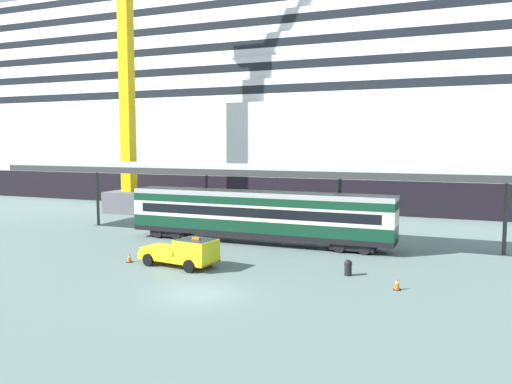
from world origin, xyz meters
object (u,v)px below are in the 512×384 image
cruise_ship (263,107)px  dockside_crane (129,78)px  service_truck (185,252)px  traffic_cone_mid (397,283)px  quay_bollard (348,267)px  train_carriage (258,214)px  traffic_cone_near (129,257)px

cruise_ship → dockside_crane: 24.98m
service_truck → dockside_crane: dockside_crane is taller
cruise_ship → service_truck: cruise_ship is taller
traffic_cone_mid → quay_bollard: 3.65m
traffic_cone_mid → dockside_crane: size_ratio=0.01×
traffic_cone_mid → quay_bollard: (-3.07, 1.96, 0.16)m
service_truck → dockside_crane: size_ratio=0.11×
service_truck → dockside_crane: bearing=132.4°
train_carriage → dockside_crane: dockside_crane is taller
dockside_crane → quay_bollard: bearing=-32.9°
traffic_cone_near → train_carriage: bearing=58.8°
train_carriage → service_truck: train_carriage is taller
cruise_ship → dockside_crane: (-6.71, -23.98, 1.92)m
train_carriage → traffic_cone_mid: bearing=-37.7°
cruise_ship → service_truck: 47.52m
service_truck → traffic_cone_mid: 13.22m
train_carriage → service_truck: size_ratio=3.90×
traffic_cone_mid → service_truck: bearing=179.3°
train_carriage → dockside_crane: (-20.07, 11.46, 12.89)m
traffic_cone_mid → dockside_crane: 40.65m
traffic_cone_near → dockside_crane: bearing=125.2°
cruise_ship → traffic_cone_near: size_ratio=210.82×
cruise_ship → train_carriage: size_ratio=6.79×
dockside_crane → traffic_cone_mid: bearing=-32.8°
traffic_cone_mid → dockside_crane: bearing=147.2°
train_carriage → quay_bollard: (8.65, -7.09, -1.79)m
cruise_ship → quay_bollard: (22.01, -42.54, -12.76)m
dockside_crane → train_carriage: bearing=-29.7°
train_carriage → dockside_crane: bearing=150.3°
traffic_cone_near → service_truck: bearing=3.7°
service_truck → traffic_cone_mid: bearing=-0.7°
dockside_crane → quay_bollard: size_ratio=52.68×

